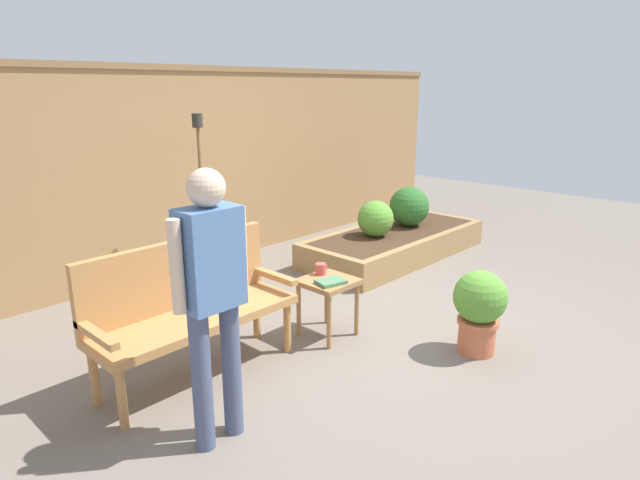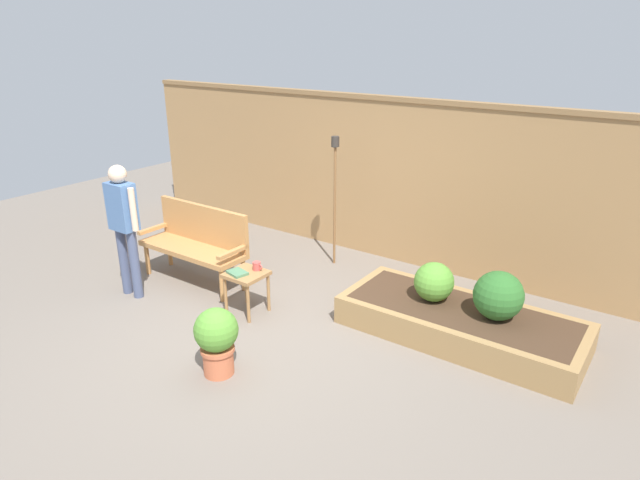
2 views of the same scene
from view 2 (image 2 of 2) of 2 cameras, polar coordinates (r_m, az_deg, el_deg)
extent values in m
plane|color=#70665B|center=(5.74, -6.60, -9.67)|extent=(14.00, 14.00, 0.00)
cube|color=#A37A4C|center=(7.32, 6.70, 6.07)|extent=(8.40, 0.10, 2.10)
cube|color=olive|center=(7.13, 7.08, 14.49)|extent=(8.40, 0.14, 0.06)
cylinder|color=#B77F47|center=(6.58, -7.99, -3.60)|extent=(0.06, 0.06, 0.40)
cylinder|color=#B77F47|center=(6.35, -10.20, -4.68)|extent=(0.06, 0.06, 0.40)
cylinder|color=#B77F47|center=(7.49, -15.42, -1.08)|extent=(0.06, 0.06, 0.40)
cylinder|color=#B77F47|center=(7.29, -17.58, -1.93)|extent=(0.06, 0.06, 0.40)
cube|color=#B77F47|center=(6.82, -13.19, -0.96)|extent=(1.44, 0.48, 0.06)
cube|color=#B77F47|center=(6.86, -12.08, 1.66)|extent=(1.44, 0.06, 0.48)
cube|color=#B77F47|center=(7.29, -16.92, 1.17)|extent=(0.06, 0.48, 0.04)
cube|color=#B77F47|center=(6.31, -9.06, -1.23)|extent=(0.06, 0.48, 0.04)
cylinder|color=#9E7042|center=(6.07, -5.40, -5.49)|extent=(0.04, 0.04, 0.44)
cylinder|color=#9E7042|center=(5.85, -7.51, -6.64)|extent=(0.04, 0.04, 0.44)
cylinder|color=#9E7042|center=(6.27, -7.71, -4.69)|extent=(0.04, 0.04, 0.44)
cylinder|color=#9E7042|center=(6.06, -9.82, -5.76)|extent=(0.04, 0.04, 0.44)
cube|color=#9E7042|center=(5.96, -7.72, -3.56)|extent=(0.40, 0.40, 0.04)
cylinder|color=#CC4C47|center=(5.98, -6.63, -2.71)|extent=(0.09, 0.09, 0.09)
torus|color=#CC4C47|center=(5.95, -6.28, -2.82)|extent=(0.06, 0.01, 0.06)
cube|color=#4C7A56|center=(5.92, -8.62, -3.39)|extent=(0.25, 0.21, 0.03)
cylinder|color=#C66642|center=(5.14, -10.55, -12.39)|extent=(0.28, 0.28, 0.23)
cylinder|color=#C66642|center=(5.07, -10.65, -11.12)|extent=(0.31, 0.31, 0.04)
sphere|color=#569333|center=(4.97, -10.81, -9.20)|extent=(0.40, 0.40, 0.40)
cube|color=#997547|center=(5.39, 12.59, -10.42)|extent=(2.40, 0.09, 0.30)
cube|color=#997547|center=(6.15, 15.98, -6.63)|extent=(2.40, 0.09, 0.30)
cube|color=#997547|center=(6.20, 4.42, -5.60)|extent=(0.09, 0.82, 0.30)
cube|color=#997547|center=(5.55, 25.72, -11.23)|extent=(0.09, 0.82, 0.30)
cube|color=#422D1E|center=(5.77, 14.40, -8.40)|extent=(2.22, 0.82, 0.30)
cylinder|color=brown|center=(5.82, 11.68, -5.86)|extent=(0.04, 0.04, 0.06)
sphere|color=#569333|center=(5.74, 11.81, -4.30)|extent=(0.41, 0.41, 0.41)
cylinder|color=brown|center=(5.63, 17.89, -7.46)|extent=(0.04, 0.04, 0.06)
sphere|color=#2D6628|center=(5.54, 18.13, -5.54)|extent=(0.48, 0.48, 0.48)
cylinder|color=brown|center=(7.07, 1.54, 3.44)|extent=(0.03, 0.03, 1.57)
cylinder|color=#332D28|center=(6.86, 1.61, 10.24)|extent=(0.10, 0.10, 0.13)
cylinder|color=#475170|center=(6.62, -18.77, -2.44)|extent=(0.11, 0.11, 0.82)
cylinder|color=#475170|center=(6.78, -19.78, -2.03)|extent=(0.11, 0.11, 0.82)
cube|color=#4C70A3|center=(6.47, -19.99, 3.31)|extent=(0.32, 0.20, 0.54)
cylinder|color=beige|center=(6.32, -18.93, 3.02)|extent=(0.07, 0.07, 0.49)
cylinder|color=beige|center=(6.63, -21.00, 3.59)|extent=(0.07, 0.07, 0.49)
sphere|color=beige|center=(6.38, -20.40, 6.48)|extent=(0.20, 0.20, 0.20)
camera|label=1|loc=(6.87, -44.22, 7.02)|focal=30.17mm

